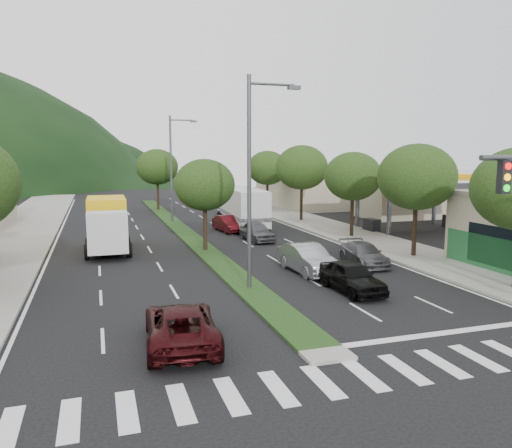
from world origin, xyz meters
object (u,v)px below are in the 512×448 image
object	(u,v)px
tree_r_b	(417,177)
sedan_silver	(308,259)
streetlight_near	(253,172)
car_queue_c	(228,224)
suv_maroon	(181,325)
car_queue_b	(364,254)
tree_r_d	(302,168)
tree_r_e	(267,168)
box_truck	(107,226)
car_queue_a	(352,277)
tree_med_near	(205,185)
streetlight_mid	(173,163)
motorhome	(243,207)
car_queue_e	(257,231)
tree_r_c	(353,176)
car_queue_d	(233,216)
tree_med_far	(157,167)

from	to	relation	value
tree_r_b	sedan_silver	bearing A→B (deg)	-167.80
streetlight_near	car_queue_c	size ratio (longest dim) A/B	2.44
suv_maroon	car_queue_b	world-z (taller)	suv_maroon
tree_r_d	streetlight_near	xyz separation A→B (m)	(-11.79, -22.00, 0.40)
sedan_silver	tree_r_e	bearing A→B (deg)	71.81
box_truck	car_queue_a	bearing A→B (deg)	128.04
tree_r_e	tree_med_near	bearing A→B (deg)	-118.61
streetlight_mid	motorhome	world-z (taller)	streetlight_mid
tree_r_b	streetlight_near	xyz separation A→B (m)	(-11.79, -4.00, 0.55)
tree_r_b	car_queue_e	size ratio (longest dim) A/B	1.67
streetlight_mid	suv_maroon	bearing A→B (deg)	-98.20
tree_r_b	streetlight_mid	bearing A→B (deg)	119.32
tree_r_b	streetlight_near	size ratio (longest dim) A/B	0.69
tree_r_c	suv_maroon	xyz separation A→B (m)	(-16.26, -18.00, -4.05)
tree_r_d	car_queue_a	xyz separation A→B (m)	(-7.55, -23.85, -4.45)
tree_r_b	motorhome	world-z (taller)	tree_r_b
streetlight_near	box_truck	size ratio (longest dim) A/B	1.39
car_queue_e	car_queue_c	bearing A→B (deg)	96.94
car_queue_c	tree_r_d	bearing A→B (deg)	19.26
tree_r_d	motorhome	bearing A→B (deg)	-160.49
tree_r_c	suv_maroon	world-z (taller)	tree_r_c
streetlight_mid	car_queue_b	distance (m)	23.72
tree_r_e	car_queue_d	size ratio (longest dim) A/B	1.42
car_queue_e	tree_r_b	bearing A→B (deg)	-53.86
tree_r_b	tree_r_c	world-z (taller)	tree_r_b
motorhome	tree_r_b	bearing A→B (deg)	-64.38
tree_r_b	suv_maroon	distance (m)	19.58
streetlight_mid	car_queue_b	world-z (taller)	streetlight_mid
car_queue_e	motorhome	distance (m)	7.00
car_queue_c	tree_r_c	bearing A→B (deg)	-41.85
sedan_silver	car_queue_d	xyz separation A→B (m)	(1.37, 20.58, -0.12)
tree_r_c	car_queue_a	distance (m)	16.28
tree_r_c	streetlight_mid	distance (m)	17.57
car_queue_a	car_queue_b	bearing A→B (deg)	52.74
tree_med_far	streetlight_near	xyz separation A→B (m)	(0.21, -36.00, 0.58)
car_queue_c	box_truck	bearing A→B (deg)	-156.77
sedan_silver	car_queue_b	distance (m)	4.07
car_queue_a	car_queue_e	distance (m)	14.71
car_queue_b	tree_r_c	bearing A→B (deg)	71.92
box_truck	motorhome	bearing A→B (deg)	-146.35
tree_r_d	streetlight_near	world-z (taller)	streetlight_near
tree_r_e	suv_maroon	distance (m)	41.55
tree_r_d	sedan_silver	size ratio (longest dim) A/B	1.52
streetlight_mid	motorhome	size ratio (longest dim) A/B	1.09
sedan_silver	car_queue_d	distance (m)	20.63
suv_maroon	tree_med_near	bearing A→B (deg)	-99.86
tree_r_d	car_queue_b	xyz separation A→B (m)	(-4.02, -18.85, -4.54)
tree_r_e	car_queue_e	size ratio (longest dim) A/B	1.62
car_queue_b	car_queue_e	bearing A→B (deg)	115.78
car_queue_b	car_queue_d	size ratio (longest dim) A/B	0.93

